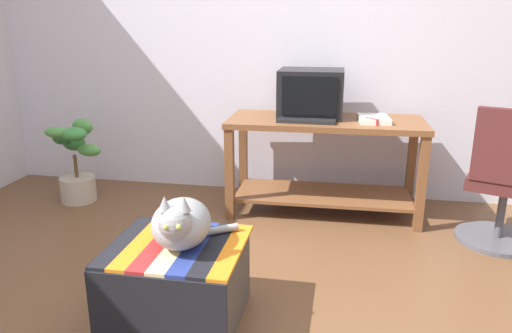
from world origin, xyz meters
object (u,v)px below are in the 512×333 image
at_px(tv_monitor, 311,94).
at_px(keyboard, 306,120).
at_px(desk, 325,150).
at_px(office_chair, 504,187).
at_px(stapler, 372,121).
at_px(book, 374,119).
at_px(ottoman_with_blanket, 178,282).
at_px(potted_plant, 76,165).
at_px(cat, 181,223).

distance_m(tv_monitor, keyboard, 0.27).
relative_size(desk, tv_monitor, 2.99).
xyz_separation_m(office_chair, stapler, (-0.81, 0.24, 0.33)).
relative_size(desk, book, 5.44).
bearing_deg(ottoman_with_blanket, potted_plant, 133.66).
distance_m(desk, keyboard, 0.30).
relative_size(tv_monitor, cat, 1.10).
xyz_separation_m(desk, potted_plant, (-1.91, -0.13, -0.18)).
bearing_deg(tv_monitor, ottoman_with_blanket, -107.67).
xyz_separation_m(keyboard, office_chair, (1.25, -0.24, -0.33)).
distance_m(cat, office_chair, 2.04).
bearing_deg(stapler, tv_monitor, 98.40).
height_order(ottoman_with_blanket, office_chair, office_chair).
height_order(desk, tv_monitor, tv_monitor).
bearing_deg(office_chair, potted_plant, 17.28).
distance_m(tv_monitor, office_chair, 1.41).
xyz_separation_m(tv_monitor, cat, (-0.45, -1.60, -0.36)).
relative_size(desk, potted_plant, 2.15).
distance_m(tv_monitor, ottoman_with_blanket, 1.79).
distance_m(book, ottoman_with_blanket, 1.81).
height_order(keyboard, ottoman_with_blanket, keyboard).
xyz_separation_m(ottoman_with_blanket, office_chair, (1.72, 1.14, 0.19)).
height_order(keyboard, office_chair, office_chair).
distance_m(cat, potted_plant, 1.94).
bearing_deg(potted_plant, tv_monitor, 6.89).
height_order(tv_monitor, keyboard, tv_monitor).
height_order(desk, office_chair, office_chair).
xyz_separation_m(cat, stapler, (0.88, 1.39, 0.22)).
xyz_separation_m(desk, tv_monitor, (-0.12, 0.09, 0.39)).
bearing_deg(office_chair, book, -0.80).
height_order(potted_plant, stapler, stapler).
bearing_deg(book, stapler, -106.84).
bearing_deg(book, tv_monitor, 158.14).
distance_m(keyboard, potted_plant, 1.83).
bearing_deg(book, office_chair, -28.92).
distance_m(desk, book, 0.41).
height_order(cat, stapler, stapler).
height_order(book, ottoman_with_blanket, book).
xyz_separation_m(cat, office_chair, (1.69, 1.15, -0.11)).
bearing_deg(keyboard, potted_plant, -178.32).
xyz_separation_m(ottoman_with_blanket, cat, (0.03, -0.01, 0.31)).
height_order(keyboard, stapler, stapler).
bearing_deg(stapler, potted_plant, 124.77).
distance_m(tv_monitor, potted_plant, 1.89).
height_order(desk, cat, desk).
height_order(ottoman_with_blanket, potted_plant, potted_plant).
xyz_separation_m(book, ottoman_with_blanket, (-0.93, -1.47, -0.53)).
bearing_deg(desk, book, -7.59).
bearing_deg(book, cat, -127.60).
bearing_deg(cat, potted_plant, 125.09).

